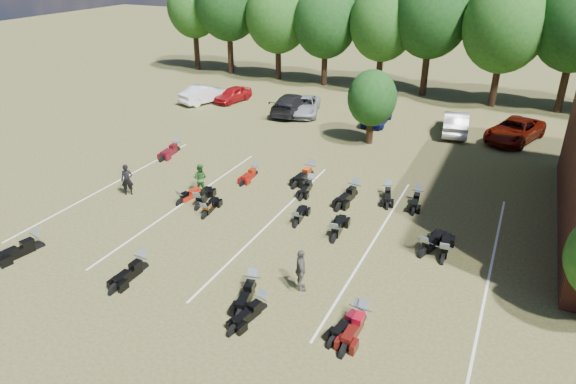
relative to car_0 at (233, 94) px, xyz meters
The scene contains 34 objects.
ground 25.65m from the car_0, 52.74° to the right, with size 160.00×160.00×0.00m, color brown.
car_0 is the anchor object (origin of this frame).
car_1 2.36m from the car_0, 148.35° to the right, with size 1.56×4.46×1.47m, color silver.
car_2 6.94m from the car_0, ahead, with size 2.22×4.81×1.34m, color #92939A.
car_3 6.02m from the car_0, ahead, with size 2.17×5.33×1.55m, color black.
car_4 12.75m from the car_0, ahead, with size 1.68×4.18×1.42m, color #0C1459.
car_5 18.41m from the car_0, ahead, with size 1.65×4.73×1.56m, color silver.
car_6 22.27m from the car_0, ahead, with size 2.51×5.45×1.52m, color #540C04.
person_black 18.53m from the car_0, 76.69° to the right, with size 0.62×0.41×1.70m, color black.
person_green 17.86m from the car_0, 64.80° to the right, with size 0.80×0.62×1.64m, color #265E23.
person_grey 27.05m from the car_0, 53.74° to the right, with size 1.03×0.43×1.76m, color #545148.
motorcycle_0 24.44m from the car_0, 79.78° to the right, with size 0.77×2.41×1.34m, color black, non-canonical shape.
motorcycle_2 25.27m from the car_0, 67.69° to the right, with size 0.72×2.27×1.27m, color black, non-canonical shape.
motorcycle_3 28.09m from the car_0, 57.19° to the right, with size 0.67×2.10×1.17m, color black, non-canonical shape.
motorcycle_4 26.85m from the car_0, 57.67° to the right, with size 0.74×2.33×1.30m, color black, non-canonical shape.
motorcycle_5 29.30m from the car_0, 50.72° to the right, with size 0.68×2.13×1.19m, color black, non-canonical shape.
motorcycle_6 29.45m from the car_0, 50.46° to the right, with size 0.74×2.33×1.30m, color #430C09, non-canonical shape.
motorcycle_7 19.30m from the car_0, 67.32° to the right, with size 0.63×1.99×1.11m, color #9F1C0B, non-canonical shape.
motorcycle_8 20.70m from the car_0, 63.08° to the right, with size 0.66×2.06×1.15m, color black, non-canonical shape.
motorcycle_9 19.73m from the car_0, 64.39° to the right, with size 0.74×2.33×1.30m, color black, non-canonical shape.
motorcycle_10 23.87m from the car_0, 48.28° to the right, with size 0.75×2.34×1.31m, color black, non-canonical shape.
motorcycle_11 22.14m from the car_0, 51.53° to the right, with size 0.64×2.02×1.12m, color black, non-canonical shape.
motorcycle_12 27.03m from the car_0, 40.26° to the right, with size 0.76×2.39×1.33m, color black, non-canonical shape.
motorcycle_13 26.31m from the car_0, 41.23° to the right, with size 0.79×2.49×1.39m, color black, non-canonical shape.
motorcycle_14 12.05m from the car_0, 76.87° to the right, with size 0.75×2.36×1.31m, color #4F0B15, non-canonical shape.
motorcycle_15 15.85m from the car_0, 54.75° to the right, with size 0.65×2.03×1.13m, color maroon, non-canonical shape.
motorcycle_16 18.32m from the car_0, 45.99° to the right, with size 0.66×2.06×1.15m, color black, non-canonical shape.
motorcycle_17 16.83m from the car_0, 44.02° to the right, with size 0.78×2.45×1.37m, color black, non-canonical shape.
motorcycle_18 20.11m from the car_0, 40.74° to the right, with size 0.80×2.51×1.40m, color black, non-canonical shape.
motorcycle_19 20.80m from the car_0, 36.05° to the right, with size 0.66×2.08×1.16m, color black, non-canonical shape.
motorcycle_20 22.08m from the car_0, 33.63° to the right, with size 0.67×2.10×1.17m, color black, non-canonical shape.
tree_line 17.80m from the car_0, 30.62° to the left, with size 56.00×6.00×9.79m.
young_tree_midfield 14.59m from the car_0, 19.94° to the right, with size 3.20×3.20×4.70m.
parking_lines 21.45m from the car_0, 54.27° to the right, with size 20.10×14.00×0.01m.
Camera 1 is at (6.98, -16.33, 11.99)m, focal length 32.00 mm.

